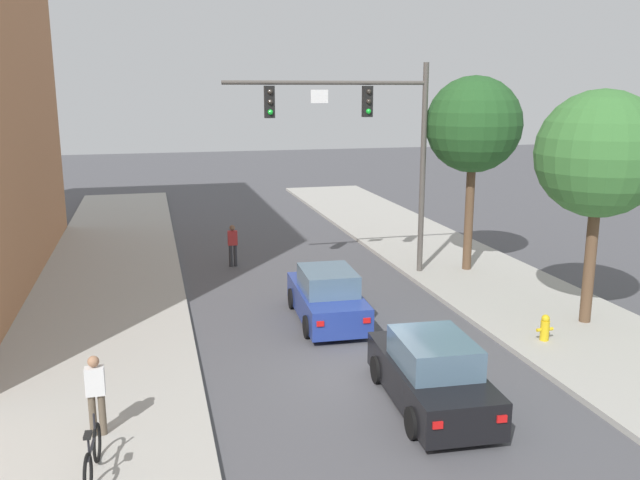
{
  "coord_description": "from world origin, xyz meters",
  "views": [
    {
      "loc": [
        -4.91,
        -14.23,
        6.75
      ],
      "look_at": [
        0.27,
        6.04,
        2.0
      ],
      "focal_mm": 37.46,
      "sensor_mm": 36.0,
      "label": 1
    }
  ],
  "objects_px": {
    "car_lead_blue": "(327,297)",
    "street_tree_second": "(474,125)",
    "traffic_signal_mast": "(369,129)",
    "pedestrian_sidewalk_left_walker": "(96,391)",
    "street_tree_nearest": "(600,155)",
    "car_following_black": "(431,374)",
    "fire_hydrant": "(545,328)",
    "pedestrian_crossing_road": "(233,243)",
    "bicycle_leaning": "(92,457)"
  },
  "relations": [
    {
      "from": "traffic_signal_mast",
      "to": "pedestrian_sidewalk_left_walker",
      "type": "relative_size",
      "value": 4.57
    },
    {
      "from": "pedestrian_crossing_road",
      "to": "fire_hydrant",
      "type": "relative_size",
      "value": 2.28
    },
    {
      "from": "traffic_signal_mast",
      "to": "street_tree_second",
      "type": "distance_m",
      "value": 3.88
    },
    {
      "from": "street_tree_second",
      "to": "traffic_signal_mast",
      "type": "bearing_deg",
      "value": 177.25
    },
    {
      "from": "car_lead_blue",
      "to": "street_tree_second",
      "type": "bearing_deg",
      "value": 30.75
    },
    {
      "from": "car_lead_blue",
      "to": "bicycle_leaning",
      "type": "xyz_separation_m",
      "value": [
        -6.11,
        -7.17,
        -0.18
      ]
    },
    {
      "from": "traffic_signal_mast",
      "to": "fire_hydrant",
      "type": "bearing_deg",
      "value": -70.75
    },
    {
      "from": "pedestrian_sidewalk_left_walker",
      "to": "street_tree_second",
      "type": "xyz_separation_m",
      "value": [
        12.57,
        9.5,
        4.41
      ]
    },
    {
      "from": "car_following_black",
      "to": "bicycle_leaning",
      "type": "xyz_separation_m",
      "value": [
        -6.89,
        -1.34,
        -0.18
      ]
    },
    {
      "from": "traffic_signal_mast",
      "to": "car_lead_blue",
      "type": "height_order",
      "value": "traffic_signal_mast"
    },
    {
      "from": "car_following_black",
      "to": "street_tree_second",
      "type": "xyz_separation_m",
      "value": [
        5.67,
        9.67,
        4.75
      ]
    },
    {
      "from": "car_following_black",
      "to": "pedestrian_sidewalk_left_walker",
      "type": "relative_size",
      "value": 2.64
    },
    {
      "from": "pedestrian_crossing_road",
      "to": "street_tree_second",
      "type": "xyz_separation_m",
      "value": [
        8.38,
        -3.1,
        4.56
      ]
    },
    {
      "from": "car_following_black",
      "to": "pedestrian_sidewalk_left_walker",
      "type": "xyz_separation_m",
      "value": [
        -6.9,
        0.17,
        0.34
      ]
    },
    {
      "from": "fire_hydrant",
      "to": "car_lead_blue",
      "type": "bearing_deg",
      "value": 146.87
    },
    {
      "from": "traffic_signal_mast",
      "to": "car_following_black",
      "type": "xyz_separation_m",
      "value": [
        -1.79,
        -9.86,
        -4.65
      ]
    },
    {
      "from": "street_tree_second",
      "to": "fire_hydrant",
      "type": "bearing_deg",
      "value": -100.23
    },
    {
      "from": "pedestrian_crossing_road",
      "to": "street_tree_nearest",
      "type": "xyz_separation_m",
      "value": [
        9.07,
        -9.26,
        4.07
      ]
    },
    {
      "from": "pedestrian_crossing_road",
      "to": "bicycle_leaning",
      "type": "height_order",
      "value": "pedestrian_crossing_road"
    },
    {
      "from": "car_following_black",
      "to": "pedestrian_sidewalk_left_walker",
      "type": "height_order",
      "value": "pedestrian_sidewalk_left_walker"
    },
    {
      "from": "pedestrian_sidewalk_left_walker",
      "to": "street_tree_nearest",
      "type": "relative_size",
      "value": 0.25
    },
    {
      "from": "pedestrian_sidewalk_left_walker",
      "to": "traffic_signal_mast",
      "type": "bearing_deg",
      "value": 48.1
    },
    {
      "from": "pedestrian_sidewalk_left_walker",
      "to": "fire_hydrant",
      "type": "height_order",
      "value": "pedestrian_sidewalk_left_walker"
    },
    {
      "from": "bicycle_leaning",
      "to": "street_tree_nearest",
      "type": "bearing_deg",
      "value": 20.09
    },
    {
      "from": "bicycle_leaning",
      "to": "street_tree_nearest",
      "type": "relative_size",
      "value": 0.27
    },
    {
      "from": "pedestrian_crossing_road",
      "to": "street_tree_second",
      "type": "height_order",
      "value": "street_tree_second"
    },
    {
      "from": "pedestrian_sidewalk_left_walker",
      "to": "street_tree_nearest",
      "type": "height_order",
      "value": "street_tree_nearest"
    },
    {
      "from": "traffic_signal_mast",
      "to": "car_lead_blue",
      "type": "distance_m",
      "value": 6.67
    },
    {
      "from": "pedestrian_crossing_road",
      "to": "car_following_black",
      "type": "bearing_deg",
      "value": -78.02
    },
    {
      "from": "street_tree_nearest",
      "to": "pedestrian_sidewalk_left_walker",
      "type": "bearing_deg",
      "value": -165.86
    },
    {
      "from": "car_lead_blue",
      "to": "car_following_black",
      "type": "xyz_separation_m",
      "value": [
        0.78,
        -5.83,
        0.0
      ]
    },
    {
      "from": "car_lead_blue",
      "to": "car_following_black",
      "type": "relative_size",
      "value": 1.0
    },
    {
      "from": "street_tree_nearest",
      "to": "car_lead_blue",
      "type": "bearing_deg",
      "value": 161.99
    },
    {
      "from": "traffic_signal_mast",
      "to": "bicycle_leaning",
      "type": "height_order",
      "value": "traffic_signal_mast"
    },
    {
      "from": "street_tree_nearest",
      "to": "bicycle_leaning",
      "type": "bearing_deg",
      "value": -159.91
    },
    {
      "from": "bicycle_leaning",
      "to": "street_tree_nearest",
      "type": "distance_m",
      "value": 14.8
    },
    {
      "from": "pedestrian_sidewalk_left_walker",
      "to": "street_tree_nearest",
      "type": "distance_m",
      "value": 14.23
    },
    {
      "from": "fire_hydrant",
      "to": "street_tree_second",
      "type": "xyz_separation_m",
      "value": [
        1.3,
        7.2,
        4.97
      ]
    },
    {
      "from": "car_lead_blue",
      "to": "pedestrian_crossing_road",
      "type": "xyz_separation_m",
      "value": [
        -1.93,
        6.94,
        0.19
      ]
    },
    {
      "from": "car_following_black",
      "to": "street_tree_second",
      "type": "height_order",
      "value": "street_tree_second"
    },
    {
      "from": "street_tree_second",
      "to": "car_following_black",
      "type": "bearing_deg",
      "value": -120.38
    },
    {
      "from": "traffic_signal_mast",
      "to": "fire_hydrant",
      "type": "relative_size",
      "value": 10.42
    },
    {
      "from": "pedestrian_crossing_road",
      "to": "street_tree_nearest",
      "type": "relative_size",
      "value": 0.25
    },
    {
      "from": "pedestrian_sidewalk_left_walker",
      "to": "bicycle_leaning",
      "type": "bearing_deg",
      "value": -89.61
    },
    {
      "from": "street_tree_second",
      "to": "pedestrian_sidewalk_left_walker",
      "type": "bearing_deg",
      "value": -142.92
    },
    {
      "from": "pedestrian_sidewalk_left_walker",
      "to": "street_tree_nearest",
      "type": "xyz_separation_m",
      "value": [
        13.27,
        3.34,
        3.92
      ]
    },
    {
      "from": "fire_hydrant",
      "to": "traffic_signal_mast",
      "type": "bearing_deg",
      "value": 109.25
    },
    {
      "from": "traffic_signal_mast",
      "to": "car_following_black",
      "type": "bearing_deg",
      "value": -100.3
    },
    {
      "from": "traffic_signal_mast",
      "to": "car_lead_blue",
      "type": "xyz_separation_m",
      "value": [
        -2.57,
        -4.03,
        -4.65
      ]
    },
    {
      "from": "traffic_signal_mast",
      "to": "bicycle_leaning",
      "type": "bearing_deg",
      "value": -127.8
    }
  ]
}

